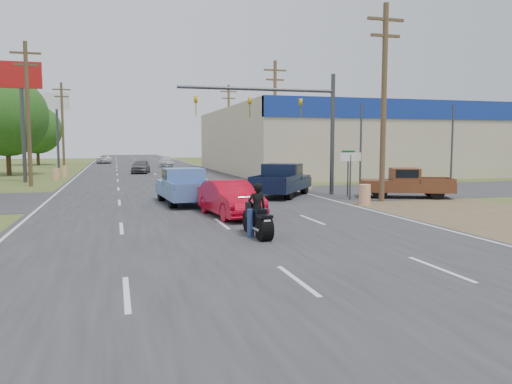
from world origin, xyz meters
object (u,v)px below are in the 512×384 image
object	(u,v)px
red_convertible	(230,199)
blue_pickup	(183,186)
motorcycle	(258,221)
distant_car_grey	(141,167)
brown_pickup	(404,183)
rider	(257,212)
distant_car_white	(104,159)
distant_car_silver	(166,162)
navy_pickup	(282,180)

from	to	relation	value
red_convertible	blue_pickup	distance (m)	5.22
motorcycle	blue_pickup	bearing A→B (deg)	93.14
distant_car_grey	brown_pickup	bearing A→B (deg)	-55.44
red_convertible	motorcycle	distance (m)	4.68
rider	brown_pickup	distance (m)	14.31
distant_car_grey	distant_car_white	distance (m)	28.25
red_convertible	distant_car_silver	bearing A→B (deg)	80.42
blue_pickup	distant_car_silver	distance (m)	41.44
distant_car_grey	distant_car_white	bearing A→B (deg)	107.77
motorcycle	distant_car_white	bearing A→B (deg)	92.11
red_convertible	blue_pickup	size ratio (longest dim) A/B	0.81
rider	distant_car_grey	distance (m)	36.59
navy_pickup	red_convertible	bearing A→B (deg)	-87.98
motorcycle	blue_pickup	world-z (taller)	blue_pickup
motorcycle	distant_car_silver	size ratio (longest dim) A/B	0.54
rider	distant_car_silver	size ratio (longest dim) A/B	0.37
blue_pickup	distant_car_silver	size ratio (longest dim) A/B	1.22
rider	navy_pickup	xyz separation A→B (m)	(4.83, 11.70, 0.11)
navy_pickup	brown_pickup	xyz separation A→B (m)	(6.22, -2.61, -0.11)
motorcycle	red_convertible	bearing A→B (deg)	84.77
rider	distant_car_grey	size ratio (longest dim) A/B	0.40
navy_pickup	distant_car_white	xyz separation A→B (m)	(-10.78, 52.79, -0.28)
rider	distant_car_grey	world-z (taller)	rider
red_convertible	navy_pickup	distance (m)	8.50
red_convertible	distant_car_grey	size ratio (longest dim) A/B	1.09
blue_pickup	distant_car_grey	xyz separation A→B (m)	(-0.77, 26.88, -0.20)
distant_car_grey	distant_car_silver	size ratio (longest dim) A/B	0.91
distant_car_silver	red_convertible	bearing A→B (deg)	-87.21
red_convertible	distant_car_white	size ratio (longest dim) A/B	0.94
navy_pickup	distant_car_white	size ratio (longest dim) A/B	1.23
blue_pickup	distant_car_silver	xyz separation A→B (m)	(3.20, 41.32, -0.24)
distant_car_silver	distant_car_white	world-z (taller)	distant_car_white
rider	distant_car_silver	distance (m)	51.02
brown_pickup	distant_car_silver	size ratio (longest dim) A/B	1.18
rider	blue_pickup	size ratio (longest dim) A/B	0.30
motorcycle	distant_car_grey	world-z (taller)	distant_car_grey
red_convertible	rider	bearing A→B (deg)	-99.31
brown_pickup	distant_car_white	xyz separation A→B (m)	(-17.00, 55.39, -0.17)
distant_car_grey	blue_pickup	bearing A→B (deg)	-78.95
rider	distant_car_silver	world-z (taller)	rider
navy_pickup	distant_car_silver	xyz separation A→B (m)	(-2.70, 39.28, -0.29)
red_convertible	brown_pickup	size ratio (longest dim) A/B	0.84
red_convertible	navy_pickup	bearing A→B (deg)	49.58
red_convertible	navy_pickup	world-z (taller)	navy_pickup
distant_car_grey	distant_car_silver	bearing A→B (deg)	84.01
blue_pickup	distant_car_silver	bearing A→B (deg)	81.65
red_convertible	motorcycle	size ratio (longest dim) A/B	1.83
motorcycle	brown_pickup	xyz separation A→B (m)	(11.04, 9.17, 0.28)
navy_pickup	distant_car_silver	distance (m)	39.37
distant_car_grey	distant_car_silver	xyz separation A→B (m)	(3.97, 14.43, -0.04)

